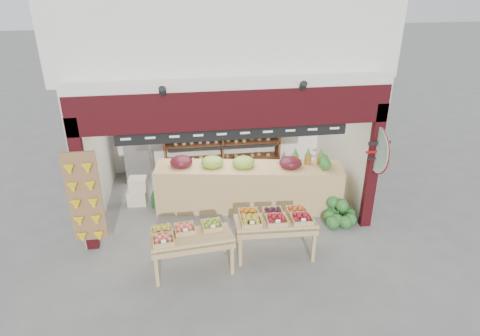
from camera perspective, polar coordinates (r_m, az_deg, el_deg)
name	(u,v)px	position (r m, az deg, el deg)	size (l,w,h in m)	color
ground	(228,209)	(9.61, -1.56, -5.43)	(60.00, 60.00, 0.00)	#62615D
shop_structure	(217,16)	(9.88, -3.03, 19.61)	(6.36, 5.12, 5.40)	silver
banana_board	(85,200)	(8.19, -20.00, -4.05)	(0.60, 0.15, 1.80)	brown
gift_sign	(378,150)	(8.55, 17.89, 2.33)	(0.04, 0.93, 0.92)	#A4CEB7
back_shelving	(222,131)	(10.88, -2.43, 4.94)	(2.98, 0.49, 1.84)	brown
refrigerator	(137,147)	(10.90, -13.51, 2.77)	(0.66, 0.66, 1.69)	silver
cardboard_stack	(148,193)	(9.93, -12.11, -3.32)	(0.99, 0.72, 0.66)	beige
mid_counter	(248,185)	(9.40, 1.02, -2.34)	(4.09, 1.43, 1.24)	tan
display_table_left	(185,235)	(7.59, -7.31, -8.79)	(1.48, 0.92, 0.92)	tan
display_table_right	(275,219)	(7.90, 4.65, -6.75)	(1.50, 0.88, 0.95)	tan
watermelon_pile	(340,215)	(9.27, 13.14, -6.07)	(0.74, 0.69, 0.52)	#194B1B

